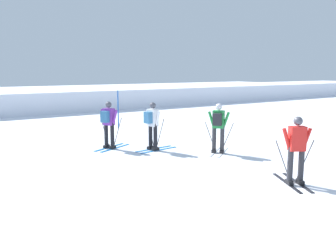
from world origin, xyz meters
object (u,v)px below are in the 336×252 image
at_px(skier_white, 152,124).
at_px(skier_green, 218,126).
at_px(skier_purple, 109,123).
at_px(skier_red, 296,149).
at_px(trail_marker_pole, 118,109).

bearing_deg(skier_white, skier_green, -44.45).
xyz_separation_m(skier_purple, skier_green, (2.82, -2.69, -0.00)).
distance_m(skier_purple, skier_green, 3.90).
relative_size(skier_white, skier_green, 1.00).
distance_m(skier_red, skier_white, 5.33).
xyz_separation_m(skier_white, skier_green, (1.64, -1.61, -0.00)).
bearing_deg(trail_marker_pole, skier_green, -85.80).
bearing_deg(skier_red, skier_purple, 108.78).
distance_m(skier_green, trail_marker_pole, 6.79).
relative_size(skier_red, skier_white, 1.00).
xyz_separation_m(skier_white, trail_marker_pole, (1.14, 5.16, -0.03)).
relative_size(skier_red, trail_marker_pole, 0.93).
bearing_deg(skier_purple, skier_white, -42.43).
xyz_separation_m(skier_red, skier_green, (0.67, 3.63, 0.04)).
distance_m(skier_purple, skier_red, 6.67).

